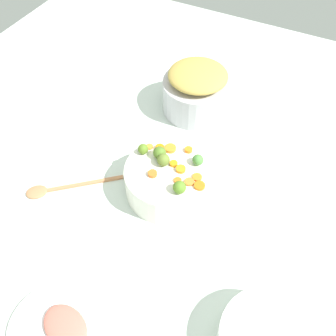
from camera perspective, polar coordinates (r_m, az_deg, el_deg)
tabletop at (r=1.34m, az=-0.08°, el=-4.08°), size 2.40×2.40×0.02m
serving_bowl_carrots at (r=1.30m, az=0.00°, el=-1.83°), size 0.28×0.28×0.11m
metal_pot at (r=1.59m, az=4.16°, el=10.45°), size 0.27×0.27×0.13m
stuffing_mound at (r=1.53m, az=4.37°, el=13.25°), size 0.23×0.23×0.06m
carrot_slice_0 at (r=1.27m, az=0.75°, el=0.66°), size 0.04×0.04×0.01m
carrot_slice_1 at (r=1.22m, az=4.60°, el=-2.53°), size 0.04×0.04×0.01m
carrot_slice_2 at (r=1.24m, az=-2.26°, el=-0.84°), size 0.03×0.03×0.01m
carrot_slice_3 at (r=1.23m, az=1.40°, el=-1.82°), size 0.03×0.03×0.01m
carrot_slice_4 at (r=1.31m, az=2.99°, el=2.64°), size 0.03×0.03×0.01m
carrot_slice_5 at (r=1.22m, az=3.07°, el=-2.08°), size 0.04×0.04×0.01m
carrot_slice_6 at (r=1.32m, az=-2.71°, el=3.10°), size 0.03×0.03×0.01m
carrot_slice_7 at (r=1.31m, az=0.34°, el=2.86°), size 0.04×0.04×0.01m
carrot_slice_8 at (r=1.31m, az=-1.19°, el=2.93°), size 0.04×0.04×0.01m
carrot_slice_9 at (r=1.24m, az=4.23°, el=-1.34°), size 0.03×0.03×0.01m
carrot_slice_10 at (r=1.25m, az=1.85°, el=-0.17°), size 0.03×0.03×0.01m
brussels_sprout_0 at (r=1.19m, az=1.67°, el=-2.81°), size 0.04×0.04×0.04m
brussels_sprout_1 at (r=1.30m, az=-3.62°, el=2.76°), size 0.04×0.04×0.04m
brussels_sprout_2 at (r=1.26m, az=-0.67°, el=1.19°), size 0.04×0.04×0.04m
brussels_sprout_3 at (r=1.26m, az=4.35°, el=1.18°), size 0.04×0.04×0.04m
brussels_sprout_4 at (r=1.28m, az=-1.23°, el=2.22°), size 0.04×0.04×0.04m
wooden_spoon at (r=1.39m, az=-16.20°, el=-2.95°), size 0.24×0.28×0.01m
ham_plate at (r=1.16m, az=-15.85°, el=-21.39°), size 0.26×0.26×0.01m
ham_slice_main at (r=1.14m, az=-14.66°, el=-21.30°), size 0.13×0.16×0.02m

